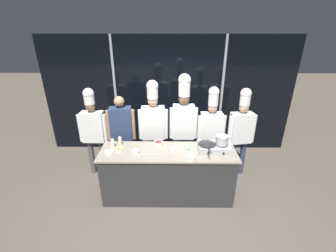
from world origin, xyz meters
TOP-DOWN VIEW (x-y plane):
  - ground_plane at (0.00, 0.00)m, footprint 24.00×24.00m
  - window_wall_back at (0.00, 1.79)m, footprint 5.75×0.09m
  - demo_counter at (0.00, 0.00)m, footprint 2.29×0.70m
  - portable_stove at (0.77, 0.02)m, footprint 0.53×0.37m
  - frying_pan at (0.65, 0.02)m, footprint 0.29×0.50m
  - stock_pot at (0.89, 0.02)m, footprint 0.23×0.20m
  - squeeze_bottle_clear at (-0.95, 0.13)m, footprint 0.06×0.06m
  - squeeze_bottle_oil at (-0.84, 0.21)m, footprint 0.06×0.06m
  - prep_bowl_ginger at (0.08, 0.03)m, footprint 0.14×0.14m
  - prep_bowl_noodles at (-0.54, -0.07)m, footprint 0.13×0.13m
  - prep_bowl_bean_sprouts at (0.36, -0.23)m, footprint 0.16×0.16m
  - prep_bowl_rice at (-0.97, -0.09)m, footprint 0.15×0.15m
  - prep_bowl_carrots at (-0.82, 0.01)m, footprint 0.12×0.12m
  - prep_bowl_bell_pepper at (-0.17, 0.23)m, footprint 0.16×0.16m
  - prep_bowl_scallions at (0.35, -0.01)m, footprint 0.12×0.12m
  - serving_spoon_slotted at (-0.27, -0.13)m, footprint 0.23×0.06m
  - chef_head at (-1.46, 0.69)m, footprint 0.56×0.22m
  - person_guest at (-0.90, 0.67)m, footprint 0.54×0.26m
  - chef_sous at (-0.29, 0.73)m, footprint 0.57×0.25m
  - chef_line at (0.29, 0.68)m, footprint 0.53×0.22m
  - chef_pastry at (0.84, 0.73)m, footprint 0.55×0.23m
  - chef_apprentice at (1.41, 0.68)m, footprint 0.55×0.29m

SIDE VIEW (x-z plane):
  - ground_plane at x=0.00m, z-range 0.00..0.00m
  - demo_counter at x=0.00m, z-range 0.00..0.92m
  - serving_spoon_slotted at x=-0.27m, z-range 0.92..0.93m
  - prep_bowl_carrots at x=-0.82m, z-range 0.92..0.95m
  - prep_bowl_rice at x=-0.97m, z-range 0.92..0.96m
  - prep_bowl_scallions at x=0.35m, z-range 0.92..0.96m
  - prep_bowl_bean_sprouts at x=0.36m, z-range 0.92..0.96m
  - prep_bowl_ginger at x=0.08m, z-range 0.92..0.97m
  - prep_bowl_noodles at x=-0.54m, z-range 0.92..0.97m
  - prep_bowl_bell_pepper at x=-0.17m, z-range 0.92..0.98m
  - portable_stove at x=0.77m, z-range 0.91..1.04m
  - squeeze_bottle_oil at x=-0.84m, z-range 0.91..1.09m
  - squeeze_bottle_clear at x=-0.95m, z-range 0.91..1.09m
  - person_guest at x=-0.90m, z-range 0.18..1.85m
  - chef_pastry at x=0.84m, z-range 0.12..1.95m
  - chef_head at x=-1.46m, z-range 0.14..1.95m
  - chef_apprentice at x=1.41m, z-range 0.13..1.96m
  - frying_pan at x=0.65m, z-range 1.04..1.09m
  - stock_pot at x=0.89m, z-range 1.04..1.20m
  - chef_sous at x=-0.29m, z-range 0.15..2.10m
  - chef_line at x=0.29m, z-range 0.19..2.27m
  - window_wall_back at x=0.00m, z-range 0.00..2.70m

